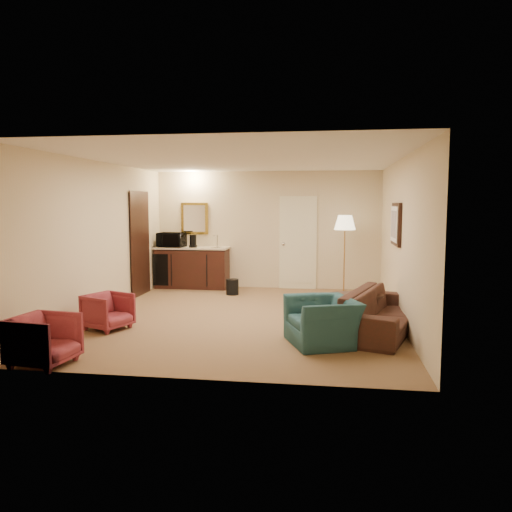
{
  "coord_description": "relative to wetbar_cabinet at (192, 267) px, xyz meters",
  "views": [
    {
      "loc": [
        1.37,
        -8.06,
        1.89
      ],
      "look_at": [
        0.12,
        0.5,
        0.98
      ],
      "focal_mm": 35.0,
      "sensor_mm": 36.0,
      "label": 1
    }
  ],
  "objects": [
    {
      "name": "ground",
      "position": [
        1.65,
        -2.72,
        -0.46
      ],
      "size": [
        6.0,
        6.0,
        0.0
      ],
      "primitive_type": "plane",
      "color": "olive",
      "rests_on": "ground"
    },
    {
      "name": "waste_bin",
      "position": [
        1.05,
        -0.72,
        -0.3
      ],
      "size": [
        0.34,
        0.34,
        0.32
      ],
      "primitive_type": "cylinder",
      "rotation": [
        0.0,
        0.0,
        -0.41
      ],
      "color": "black",
      "rests_on": "ground"
    },
    {
      "name": "rose_chair_near",
      "position": [
        -0.25,
        -3.81,
        -0.16
      ],
      "size": [
        0.73,
        0.75,
        0.6
      ],
      "primitive_type": "imported",
      "rotation": [
        0.0,
        0.0,
        1.18
      ],
      "color": "#9B3248",
      "rests_on": "ground"
    },
    {
      "name": "coffee_maker",
      "position": [
        0.05,
        -0.1,
        0.6
      ],
      "size": [
        0.18,
        0.18,
        0.28
      ],
      "primitive_type": "cylinder",
      "rotation": [
        0.0,
        0.0,
        0.25
      ],
      "color": "black",
      "rests_on": "wetbar_cabinet"
    },
    {
      "name": "microwave",
      "position": [
        -0.45,
        -0.08,
        0.66
      ],
      "size": [
        0.61,
        0.38,
        0.39
      ],
      "primitive_type": "imported",
      "rotation": [
        0.0,
        0.0,
        -0.11
      ],
      "color": "black",
      "rests_on": "wetbar_cabinet"
    },
    {
      "name": "room_walls",
      "position": [
        1.55,
        -1.95,
        1.26
      ],
      "size": [
        5.02,
        6.01,
        2.61
      ],
      "color": "beige",
      "rests_on": "ground"
    },
    {
      "name": "wetbar_cabinet",
      "position": [
        0.0,
        0.0,
        0.0
      ],
      "size": [
        1.64,
        0.58,
        0.92
      ],
      "primitive_type": "cube",
      "color": "black",
      "rests_on": "ground"
    },
    {
      "name": "teal_armchair",
      "position": [
        2.96,
        -4.15,
        -0.04
      ],
      "size": [
        0.93,
        1.12,
        0.84
      ],
      "primitive_type": "imported",
      "rotation": [
        0.0,
        0.0,
        -1.2
      ],
      "color": "#214D53",
      "rests_on": "ground"
    },
    {
      "name": "sofa",
      "position": [
        3.8,
        -3.42,
        -0.04
      ],
      "size": [
        1.26,
        2.23,
        0.84
      ],
      "primitive_type": "imported",
      "rotation": [
        0.0,
        0.0,
        1.25
      ],
      "color": "black",
      "rests_on": "ground"
    },
    {
      "name": "rose_chair_far",
      "position": [
        -0.25,
        -5.52,
        -0.13
      ],
      "size": [
        0.68,
        0.71,
        0.66
      ],
      "primitive_type": "imported",
      "rotation": [
        0.0,
        0.0,
        1.45
      ],
      "color": "#9B3248",
      "rests_on": "ground"
    },
    {
      "name": "floor_lamp",
      "position": [
        3.35,
        -0.32,
        0.37
      ],
      "size": [
        0.55,
        0.55,
        1.66
      ],
      "primitive_type": "cube",
      "rotation": [
        0.0,
        0.0,
        0.29
      ],
      "color": "#AC7B39",
      "rests_on": "ground"
    },
    {
      "name": "coffee_table",
      "position": [
        3.45,
        -3.02,
        -0.21
      ],
      "size": [
        0.98,
        0.78,
        0.49
      ],
      "primitive_type": "cube",
      "rotation": [
        0.0,
        0.0,
        0.25
      ],
      "color": "black",
      "rests_on": "ground"
    }
  ]
}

